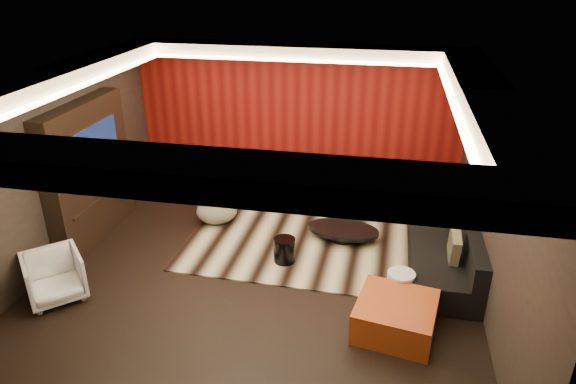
% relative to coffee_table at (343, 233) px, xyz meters
% --- Properties ---
extents(floor, '(6.00, 6.00, 0.02)m').
position_rel_coffee_table_xyz_m(floor, '(-1.08, -1.21, -0.13)').
color(floor, black).
rests_on(floor, ground).
extents(ceiling, '(6.00, 6.00, 0.02)m').
position_rel_coffee_table_xyz_m(ceiling, '(-1.08, -1.21, 2.69)').
color(ceiling, silver).
rests_on(ceiling, ground).
extents(wall_back, '(6.00, 0.02, 2.80)m').
position_rel_coffee_table_xyz_m(wall_back, '(-1.08, 1.80, 1.28)').
color(wall_back, black).
rests_on(wall_back, ground).
extents(wall_left, '(0.02, 6.00, 2.80)m').
position_rel_coffee_table_xyz_m(wall_left, '(-4.09, -1.21, 1.28)').
color(wall_left, black).
rests_on(wall_left, ground).
extents(wall_right, '(0.02, 6.00, 2.80)m').
position_rel_coffee_table_xyz_m(wall_right, '(1.93, -1.21, 1.28)').
color(wall_right, black).
rests_on(wall_right, ground).
extents(red_feature_wall, '(5.98, 0.05, 2.78)m').
position_rel_coffee_table_xyz_m(red_feature_wall, '(-1.08, 1.76, 1.28)').
color(red_feature_wall, '#6B0C0A').
rests_on(red_feature_wall, ground).
extents(soffit_back, '(6.00, 0.60, 0.22)m').
position_rel_coffee_table_xyz_m(soffit_back, '(-1.08, 1.49, 2.57)').
color(soffit_back, silver).
rests_on(soffit_back, ground).
extents(soffit_front, '(6.00, 0.60, 0.22)m').
position_rel_coffee_table_xyz_m(soffit_front, '(-1.08, -3.91, 2.57)').
color(soffit_front, silver).
rests_on(soffit_front, ground).
extents(soffit_left, '(0.60, 4.80, 0.22)m').
position_rel_coffee_table_xyz_m(soffit_left, '(-3.78, -1.21, 2.57)').
color(soffit_left, silver).
rests_on(soffit_left, ground).
extents(soffit_right, '(0.60, 4.80, 0.22)m').
position_rel_coffee_table_xyz_m(soffit_right, '(1.62, -1.21, 2.57)').
color(soffit_right, silver).
rests_on(soffit_right, ground).
extents(cove_back, '(4.80, 0.08, 0.04)m').
position_rel_coffee_table_xyz_m(cove_back, '(-1.08, 1.15, 2.48)').
color(cove_back, '#FFD899').
rests_on(cove_back, ground).
extents(cove_front, '(4.80, 0.08, 0.04)m').
position_rel_coffee_table_xyz_m(cove_front, '(-1.08, -3.57, 2.48)').
color(cove_front, '#FFD899').
rests_on(cove_front, ground).
extents(cove_left, '(0.08, 4.80, 0.04)m').
position_rel_coffee_table_xyz_m(cove_left, '(-3.44, -1.21, 2.48)').
color(cove_left, '#FFD899').
rests_on(cove_left, ground).
extents(cove_right, '(0.08, 4.80, 0.04)m').
position_rel_coffee_table_xyz_m(cove_right, '(1.28, -1.21, 2.48)').
color(cove_right, '#FFD899').
rests_on(cove_right, ground).
extents(tv_surround, '(0.30, 2.00, 2.20)m').
position_rel_coffee_table_xyz_m(tv_surround, '(-3.93, -0.61, 0.98)').
color(tv_surround, black).
rests_on(tv_surround, ground).
extents(tv_screen, '(0.04, 1.30, 0.80)m').
position_rel_coffee_table_xyz_m(tv_screen, '(-3.77, -0.61, 1.33)').
color(tv_screen, black).
rests_on(tv_screen, ground).
extents(tv_shelf, '(0.04, 1.60, 0.04)m').
position_rel_coffee_table_xyz_m(tv_shelf, '(-3.77, -0.61, 0.58)').
color(tv_shelf, black).
rests_on(tv_shelf, ground).
extents(rug, '(4.07, 3.10, 0.02)m').
position_rel_coffee_table_xyz_m(rug, '(-0.42, 0.03, -0.11)').
color(rug, '#C3BB8F').
rests_on(rug, floor).
extents(coffee_table, '(1.25, 1.25, 0.19)m').
position_rel_coffee_table_xyz_m(coffee_table, '(0.00, 0.00, 0.00)').
color(coffee_table, black).
rests_on(coffee_table, rug).
extents(drum_stool, '(0.40, 0.40, 0.38)m').
position_rel_coffee_table_xyz_m(drum_stool, '(-0.79, -0.83, 0.09)').
color(drum_stool, black).
rests_on(drum_stool, rug).
extents(striped_pouf, '(0.81, 0.81, 0.38)m').
position_rel_coffee_table_xyz_m(striped_pouf, '(-2.17, 0.19, 0.09)').
color(striped_pouf, beige).
rests_on(striped_pouf, rug).
extents(white_side_table, '(0.40, 0.40, 0.45)m').
position_rel_coffee_table_xyz_m(white_side_table, '(0.88, -1.48, 0.11)').
color(white_side_table, silver).
rests_on(white_side_table, floor).
extents(orange_ottoman, '(1.06, 1.06, 0.41)m').
position_rel_coffee_table_xyz_m(orange_ottoman, '(0.83, -2.07, 0.09)').
color(orange_ottoman, '#9C2414').
rests_on(orange_ottoman, floor).
extents(armchair, '(0.99, 0.99, 0.65)m').
position_rel_coffee_table_xyz_m(armchair, '(-3.58, -2.27, 0.21)').
color(armchair, silver).
rests_on(armchair, floor).
extents(sectional_sofa, '(3.65, 3.50, 0.75)m').
position_rel_coffee_table_xyz_m(sectional_sofa, '(0.66, 0.66, 0.15)').
color(sectional_sofa, black).
rests_on(sectional_sofa, floor).
extents(throw_pillows, '(3.19, 2.83, 0.50)m').
position_rel_coffee_table_xyz_m(throw_pillows, '(0.64, 0.68, 0.50)').
color(throw_pillows, '#C1B48D').
rests_on(throw_pillows, sectional_sofa).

